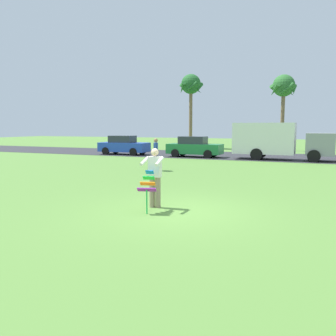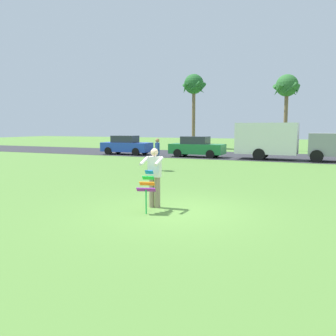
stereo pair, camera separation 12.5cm
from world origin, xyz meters
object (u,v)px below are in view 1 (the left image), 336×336
(palm_tree_left_near, at_px, (191,87))
(palm_tree_right_near, at_px, (284,89))
(parked_car_blue, at_px, (124,145))
(person_walker_near, at_px, (156,153))
(kite_held, at_px, (148,185))
(parked_truck_grey_van, at_px, (276,140))
(person_kite_flyer, at_px, (155,175))
(parked_car_green, at_px, (194,147))

(palm_tree_left_near, xyz_separation_m, palm_tree_right_near, (9.51, -0.29, -0.57))
(parked_car_blue, relative_size, person_walker_near, 2.43)
(kite_held, relative_size, palm_tree_left_near, 0.14)
(parked_car_blue, bearing_deg, kite_held, -58.50)
(parked_truck_grey_van, xyz_separation_m, palm_tree_right_near, (-0.36, 10.06, 4.59))
(person_kite_flyer, xyz_separation_m, parked_car_blue, (-10.44, 16.54, -0.18))
(parked_car_blue, bearing_deg, person_walker_near, -51.56)
(kite_held, xyz_separation_m, person_walker_near, (-3.57, 8.41, 0.17))
(parked_truck_grey_van, xyz_separation_m, person_walker_near, (-5.39, -8.74, -0.48))
(person_walker_near, bearing_deg, palm_tree_left_near, 103.24)
(kite_held, bearing_deg, palm_tree_left_near, 106.34)
(person_kite_flyer, distance_m, palm_tree_right_near, 27.12)
(parked_truck_grey_van, bearing_deg, parked_car_green, 179.99)
(parked_car_green, bearing_deg, palm_tree_left_near, 110.21)
(kite_held, bearing_deg, person_walker_near, 113.01)
(palm_tree_right_near, bearing_deg, palm_tree_left_near, 178.25)
(parked_car_green, relative_size, parked_truck_grey_van, 0.63)
(kite_held, relative_size, palm_tree_right_near, 0.16)
(parked_car_blue, relative_size, palm_tree_right_near, 0.57)
(person_kite_flyer, xyz_separation_m, parked_truck_grey_van, (1.89, 16.54, 0.46))
(parked_car_green, xyz_separation_m, palm_tree_left_near, (-3.81, 10.35, 5.80))
(palm_tree_left_near, bearing_deg, person_kite_flyer, -73.45)
(person_kite_flyer, xyz_separation_m, parked_car_green, (-4.18, 16.54, -0.18))
(parked_car_blue, bearing_deg, palm_tree_left_near, 76.71)
(parked_car_blue, distance_m, parked_car_green, 6.26)
(palm_tree_left_near, bearing_deg, parked_car_green, -69.79)
(person_walker_near, bearing_deg, palm_tree_right_near, 75.05)
(person_kite_flyer, xyz_separation_m, person_walker_near, (-3.50, 7.80, -0.02))
(kite_held, height_order, palm_tree_right_near, palm_tree_right_near)
(person_kite_flyer, bearing_deg, palm_tree_right_near, 86.73)
(parked_car_blue, bearing_deg, parked_car_green, 0.01)
(person_kite_flyer, height_order, parked_car_blue, person_kite_flyer)
(person_kite_flyer, relative_size, person_walker_near, 1.00)
(parked_car_blue, distance_m, palm_tree_left_near, 12.12)
(palm_tree_left_near, bearing_deg, parked_car_blue, -103.29)
(kite_held, height_order, parked_car_green, parked_car_green)
(person_kite_flyer, relative_size, palm_tree_left_near, 0.22)
(person_kite_flyer, height_order, palm_tree_left_near, palm_tree_left_near)
(kite_held, distance_m, parked_car_green, 17.67)
(parked_truck_grey_van, distance_m, palm_tree_right_near, 11.07)
(parked_car_green, bearing_deg, kite_held, -76.08)
(person_kite_flyer, distance_m, parked_truck_grey_van, 16.65)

